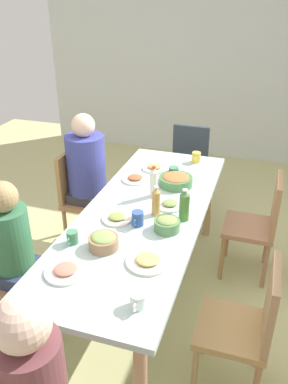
% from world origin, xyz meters
% --- Properties ---
extents(ground_plane, '(7.47, 7.47, 0.00)m').
position_xyz_m(ground_plane, '(0.00, 0.00, 0.00)').
color(ground_plane, '#C3C083').
extents(wall_left, '(0.12, 4.83, 2.60)m').
position_xyz_m(wall_left, '(-3.17, 0.00, 1.30)').
color(wall_left, silver).
rests_on(wall_left, ground_plane).
extents(dining_table, '(2.25, 0.82, 0.78)m').
position_xyz_m(dining_table, '(0.00, 0.00, 0.70)').
color(dining_table, '#AFC8C6').
rests_on(dining_table, ground_plane).
extents(chair_1, '(0.40, 0.40, 0.90)m').
position_xyz_m(chair_1, '(-0.56, -0.79, 0.51)').
color(chair_1, '#AA774A').
rests_on(chair_1, ground_plane).
extents(person_1, '(0.34, 0.34, 1.26)m').
position_xyz_m(person_1, '(-0.56, -0.70, 0.76)').
color(person_1, '#483538').
rests_on(person_1, ground_plane).
extents(chair_2, '(0.40, 0.40, 0.90)m').
position_xyz_m(chair_2, '(-0.56, 0.79, 0.51)').
color(chair_2, '#A87756').
rests_on(chair_2, ground_plane).
extents(chair_3, '(0.40, 0.40, 0.90)m').
position_xyz_m(chair_3, '(0.56, 0.79, 0.51)').
color(chair_3, '#A8824D').
rests_on(chair_3, ground_plane).
extents(chair_4, '(0.40, 0.40, 0.90)m').
position_xyz_m(chair_4, '(-1.51, 0.00, 0.51)').
color(chair_4, '#323349').
rests_on(chair_4, ground_plane).
extents(chair_5, '(0.40, 0.40, 0.90)m').
position_xyz_m(chair_5, '(0.56, -0.79, 0.51)').
color(chair_5, '#AE7751').
rests_on(chair_5, ground_plane).
extents(person_5, '(0.30, 0.30, 1.16)m').
position_xyz_m(person_5, '(0.56, -0.70, 0.69)').
color(person_5, '#313B47').
rests_on(person_5, ground_plane).
extents(plate_0, '(0.21, 0.21, 0.04)m').
position_xyz_m(plate_0, '(-0.45, -0.22, 0.79)').
color(plate_0, white).
rests_on(plate_0, dining_table).
extents(plate_1, '(0.20, 0.20, 0.04)m').
position_xyz_m(plate_1, '(-0.12, 0.16, 0.79)').
color(plate_1, silver).
rests_on(plate_1, dining_table).
extents(plate_2, '(0.25, 0.25, 0.04)m').
position_xyz_m(plate_2, '(0.55, 0.20, 0.79)').
color(plate_2, silver).
rests_on(plate_2, dining_table).
extents(plate_3, '(0.21, 0.21, 0.04)m').
position_xyz_m(plate_3, '(-0.71, -0.13, 0.79)').
color(plate_3, white).
rests_on(plate_3, dining_table).
extents(plate_4, '(0.20, 0.20, 0.04)m').
position_xyz_m(plate_4, '(0.17, -0.14, 0.79)').
color(plate_4, silver).
rests_on(plate_4, dining_table).
extents(plate_5, '(0.24, 0.24, 0.04)m').
position_xyz_m(plate_5, '(0.77, -0.20, 0.79)').
color(plate_5, white).
rests_on(plate_5, dining_table).
extents(bowl_0, '(0.27, 0.27, 0.09)m').
position_xyz_m(bowl_0, '(-0.46, 0.11, 0.82)').
color(bowl_0, '#487A45').
rests_on(bowl_0, dining_table).
extents(bowl_1, '(0.17, 0.17, 0.09)m').
position_xyz_m(bowl_1, '(0.19, 0.21, 0.83)').
color(bowl_1, '#51834D').
rests_on(bowl_1, dining_table).
extents(bowl_2, '(0.18, 0.18, 0.09)m').
position_xyz_m(bowl_2, '(0.49, -0.10, 0.83)').
color(bowl_2, '#936F4E').
rests_on(bowl_2, dining_table).
extents(cup_0, '(0.11, 0.08, 0.09)m').
position_xyz_m(cup_0, '(-0.97, 0.18, 0.83)').
color(cup_0, '#EDC449').
rests_on(cup_0, dining_table).
extents(cup_1, '(0.11, 0.08, 0.10)m').
position_xyz_m(cup_1, '(0.19, 0.02, 0.83)').
color(cup_1, '#345397').
rests_on(cup_1, dining_table).
extents(cup_2, '(0.11, 0.07, 0.08)m').
position_xyz_m(cup_2, '(0.51, -0.30, 0.82)').
color(cup_2, '#478257').
rests_on(cup_2, dining_table).
extents(cup_3, '(0.12, 0.08, 0.09)m').
position_xyz_m(cup_3, '(-0.59, 0.06, 0.83)').
color(cup_3, '#3F825E').
rests_on(cup_3, dining_table).
extents(cup_4, '(0.12, 0.08, 0.08)m').
position_xyz_m(cup_4, '(0.89, 0.26, 0.82)').
color(cup_4, white).
rests_on(cup_4, dining_table).
extents(bottle_0, '(0.07, 0.07, 0.23)m').
position_xyz_m(bottle_0, '(0.03, 0.29, 0.89)').
color(bottle_0, '#477B32').
rests_on(bottle_0, dining_table).
extents(bottle_1, '(0.06, 0.06, 0.24)m').
position_xyz_m(bottle_1, '(-0.23, 0.00, 0.90)').
color(bottle_1, silver).
rests_on(bottle_1, dining_table).
extents(bottle_2, '(0.06, 0.06, 0.22)m').
position_xyz_m(bottle_2, '(0.02, 0.09, 0.88)').
color(bottle_2, gold).
rests_on(bottle_2, dining_table).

